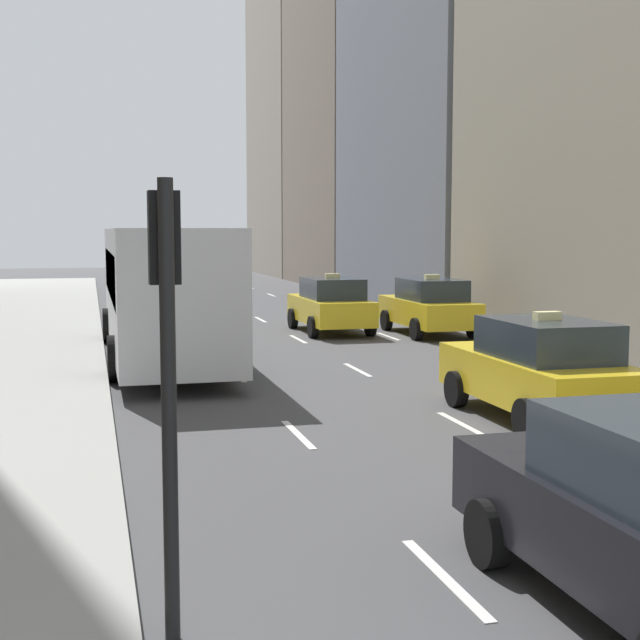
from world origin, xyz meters
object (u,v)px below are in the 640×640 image
(taxi_fourth, at_px, (429,306))
(traffic_light_pole, at_px, (167,334))
(city_bus, at_px, (161,288))
(taxi_third, at_px, (331,305))
(taxi_second, at_px, (540,369))

(taxi_fourth, xyz_separation_m, traffic_light_pole, (-9.55, -18.75, 1.53))
(city_bus, distance_m, traffic_light_pole, 15.57)
(taxi_fourth, relative_size, traffic_light_pole, 1.22)
(traffic_light_pole, bearing_deg, taxi_third, 71.39)
(traffic_light_pole, bearing_deg, taxi_second, 44.12)
(taxi_second, xyz_separation_m, traffic_light_pole, (-6.75, -6.54, 1.53))
(taxi_third, relative_size, taxi_fourth, 1.00)
(taxi_fourth, bearing_deg, city_bus, -158.97)
(taxi_second, relative_size, city_bus, 0.38)
(traffic_light_pole, bearing_deg, taxi_fourth, 63.01)
(taxi_second, relative_size, taxi_third, 1.00)
(taxi_third, distance_m, taxi_fourth, 3.09)
(city_bus, bearing_deg, taxi_third, 38.93)
(taxi_second, height_order, taxi_fourth, same)
(taxi_fourth, bearing_deg, taxi_second, -102.92)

